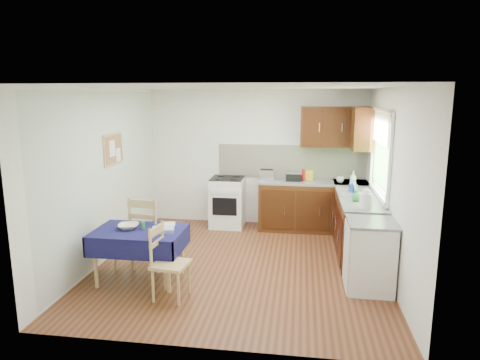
# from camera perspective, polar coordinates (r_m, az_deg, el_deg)

# --- Properties ---
(floor) EXTENTS (4.20, 4.20, 0.00)m
(floor) POSITION_cam_1_polar(r_m,az_deg,el_deg) (6.27, 0.05, -11.20)
(floor) COLOR #4B2814
(floor) RESTS_ON ground
(ceiling) EXTENTS (4.00, 4.20, 0.02)m
(ceiling) POSITION_cam_1_polar(r_m,az_deg,el_deg) (5.79, 0.06, 12.29)
(ceiling) COLOR silver
(ceiling) RESTS_ON wall_back
(wall_back) EXTENTS (4.00, 0.02, 2.50)m
(wall_back) POSITION_cam_1_polar(r_m,az_deg,el_deg) (7.96, 2.20, 2.99)
(wall_back) COLOR white
(wall_back) RESTS_ON ground
(wall_front) EXTENTS (4.00, 0.02, 2.50)m
(wall_front) POSITION_cam_1_polar(r_m,az_deg,el_deg) (3.90, -4.35, -5.89)
(wall_front) COLOR white
(wall_front) RESTS_ON ground
(wall_left) EXTENTS (0.02, 4.20, 2.50)m
(wall_left) POSITION_cam_1_polar(r_m,az_deg,el_deg) (6.49, -17.69, 0.56)
(wall_left) COLOR silver
(wall_left) RESTS_ON ground
(wall_right) EXTENTS (0.02, 4.20, 2.50)m
(wall_right) POSITION_cam_1_polar(r_m,az_deg,el_deg) (5.97, 19.43, -0.47)
(wall_right) COLOR white
(wall_right) RESTS_ON ground
(base_cabinets) EXTENTS (1.90, 2.30, 0.86)m
(base_cabinets) POSITION_cam_1_polar(r_m,az_deg,el_deg) (7.28, 12.15, -4.65)
(base_cabinets) COLOR #361209
(base_cabinets) RESTS_ON ground
(worktop_back) EXTENTS (1.90, 0.60, 0.04)m
(worktop_back) POSITION_cam_1_polar(r_m,az_deg,el_deg) (7.69, 9.75, -0.26)
(worktop_back) COLOR gray
(worktop_back) RESTS_ON base_cabinets
(worktop_right) EXTENTS (0.60, 1.70, 0.04)m
(worktop_right) POSITION_cam_1_polar(r_m,az_deg,el_deg) (6.62, 15.62, -2.40)
(worktop_right) COLOR gray
(worktop_right) RESTS_ON base_cabinets
(worktop_corner) EXTENTS (0.60, 0.60, 0.04)m
(worktop_corner) POSITION_cam_1_polar(r_m,az_deg,el_deg) (7.74, 14.56, -0.40)
(worktop_corner) COLOR gray
(worktop_corner) RESTS_ON base_cabinets
(splashback) EXTENTS (2.70, 0.02, 0.60)m
(splashback) POSITION_cam_1_polar(r_m,az_deg,el_deg) (7.91, 6.88, 2.50)
(splashback) COLOR white
(splashback) RESTS_ON wall_back
(upper_cabinets) EXTENTS (1.20, 0.85, 0.70)m
(upper_cabinets) POSITION_cam_1_polar(r_m,az_deg,el_deg) (7.59, 13.60, 6.83)
(upper_cabinets) COLOR #361209
(upper_cabinets) RESTS_ON wall_back
(stove) EXTENTS (0.60, 0.61, 0.92)m
(stove) POSITION_cam_1_polar(r_m,az_deg,el_deg) (7.89, -1.69, -2.94)
(stove) COLOR white
(stove) RESTS_ON ground
(window) EXTENTS (0.04, 1.48, 1.26)m
(window) POSITION_cam_1_polar(r_m,az_deg,el_deg) (6.58, 18.27, 4.19)
(window) COLOR #315D26
(window) RESTS_ON wall_right
(fridge) EXTENTS (0.58, 0.60, 0.89)m
(fridge) POSITION_cam_1_polar(r_m,az_deg,el_deg) (5.61, 16.91, -9.64)
(fridge) COLOR white
(fridge) RESTS_ON ground
(corkboard) EXTENTS (0.04, 0.62, 0.47)m
(corkboard) POSITION_cam_1_polar(r_m,az_deg,el_deg) (6.70, -16.54, 3.96)
(corkboard) COLOR tan
(corkboard) RESTS_ON wall_left
(dining_table) EXTENTS (1.15, 0.78, 0.69)m
(dining_table) POSITION_cam_1_polar(r_m,az_deg,el_deg) (5.72, -13.29, -7.49)
(dining_table) COLOR #0E0F3A
(dining_table) RESTS_ON ground
(chair_far) EXTENTS (0.51, 0.51, 1.04)m
(chair_far) POSITION_cam_1_polar(r_m,az_deg,el_deg) (6.12, -12.14, -6.56)
(chair_far) COLOR tan
(chair_far) RESTS_ON ground
(chair_near) EXTENTS (0.44, 0.44, 0.90)m
(chair_near) POSITION_cam_1_polar(r_m,az_deg,el_deg) (5.23, -9.69, -10.48)
(chair_near) COLOR tan
(chair_near) RESTS_ON ground
(toaster) EXTENTS (0.26, 0.16, 0.20)m
(toaster) POSITION_cam_1_polar(r_m,az_deg,el_deg) (7.67, 3.57, 0.70)
(toaster) COLOR silver
(toaster) RESTS_ON worktop_back
(sandwich_press) EXTENTS (0.27, 0.24, 0.16)m
(sandwich_press) POSITION_cam_1_polar(r_m,az_deg,el_deg) (7.66, 7.19, 0.52)
(sandwich_press) COLOR black
(sandwich_press) RESTS_ON worktop_back
(sauce_bottle) EXTENTS (0.05, 0.05, 0.22)m
(sauce_bottle) POSITION_cam_1_polar(r_m,az_deg,el_deg) (7.61, 8.44, 0.64)
(sauce_bottle) COLOR red
(sauce_bottle) RESTS_ON worktop_back
(yellow_packet) EXTENTS (0.15, 0.13, 0.18)m
(yellow_packet) POSITION_cam_1_polar(r_m,az_deg,el_deg) (7.74, 9.21, 0.63)
(yellow_packet) COLOR yellow
(yellow_packet) RESTS_ON worktop_back
(dish_rack) EXTENTS (0.40, 0.31, 0.19)m
(dish_rack) POSITION_cam_1_polar(r_m,az_deg,el_deg) (6.72, 15.02, -1.80)
(dish_rack) COLOR #9A999F
(dish_rack) RESTS_ON worktop_right
(kettle) EXTENTS (0.16, 0.16, 0.27)m
(kettle) POSITION_cam_1_polar(r_m,az_deg,el_deg) (5.99, 16.44, -2.49)
(kettle) COLOR white
(kettle) RESTS_ON worktop_right
(cup) EXTENTS (0.14, 0.14, 0.10)m
(cup) POSITION_cam_1_polar(r_m,az_deg,el_deg) (7.62, 13.23, 0.03)
(cup) COLOR white
(cup) RESTS_ON worktop_back
(soap_bottle_a) EXTENTS (0.12, 0.12, 0.27)m
(soap_bottle_a) POSITION_cam_1_polar(r_m,az_deg,el_deg) (7.24, 14.83, 0.06)
(soap_bottle_a) COLOR white
(soap_bottle_a) RESTS_ON worktop_right
(soap_bottle_b) EXTENTS (0.13, 0.13, 0.21)m
(soap_bottle_b) POSITION_cam_1_polar(r_m,az_deg,el_deg) (6.83, 14.85, -0.87)
(soap_bottle_b) COLOR blue
(soap_bottle_b) RESTS_ON worktop_right
(soap_bottle_c) EXTENTS (0.18, 0.18, 0.17)m
(soap_bottle_c) POSITION_cam_1_polar(r_m,az_deg,el_deg) (6.33, 15.25, -2.03)
(soap_bottle_c) COLOR #23833A
(soap_bottle_c) RESTS_ON worktop_right
(plate_bowl) EXTENTS (0.31, 0.31, 0.06)m
(plate_bowl) POSITION_cam_1_polar(r_m,az_deg,el_deg) (5.76, -14.65, -6.00)
(plate_bowl) COLOR #F4EAC8
(plate_bowl) RESTS_ON dining_table
(book) EXTENTS (0.21, 0.25, 0.02)m
(book) POSITION_cam_1_polar(r_m,az_deg,el_deg) (5.81, -10.20, -5.90)
(book) COLOR white
(book) RESTS_ON dining_table
(spice_jar) EXTENTS (0.05, 0.05, 0.10)m
(spice_jar) POSITION_cam_1_polar(r_m,az_deg,el_deg) (5.69, -12.80, -5.95)
(spice_jar) COLOR #268D2F
(spice_jar) RESTS_ON dining_table
(tea_towel) EXTENTS (0.32, 0.28, 0.05)m
(tea_towel) POSITION_cam_1_polar(r_m,az_deg,el_deg) (5.55, -10.19, -6.55)
(tea_towel) COLOR navy
(tea_towel) RESTS_ON dining_table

